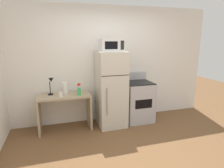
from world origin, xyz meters
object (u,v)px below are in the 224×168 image
at_px(paper_towel_roll, 65,88).
at_px(spray_bottle, 79,91).
at_px(desk_lamp, 51,83).
at_px(coffee_mug, 61,94).
at_px(microwave, 111,45).
at_px(desk, 65,105).
at_px(oven_range, 138,101).
at_px(refrigerator, 111,89).

bearing_deg(paper_towel_roll, spray_bottle, -39.29).
height_order(desk_lamp, spray_bottle, desk_lamp).
bearing_deg(coffee_mug, paper_towel_roll, 60.94).
xyz_separation_m(paper_towel_roll, microwave, (0.96, -0.17, 0.88)).
xyz_separation_m(spray_bottle, microwave, (0.70, 0.04, 0.90)).
height_order(desk, oven_range, oven_range).
distance_m(desk_lamp, spray_bottle, 0.59).
bearing_deg(microwave, paper_towel_roll, 169.88).
xyz_separation_m(microwave, oven_range, (0.66, 0.05, -1.29)).
distance_m(desk, spray_bottle, 0.46).
height_order(coffee_mug, paper_towel_roll, paper_towel_roll).
distance_m(desk_lamp, paper_towel_roll, 0.31).
height_order(desk, desk_lamp, desk_lamp).
bearing_deg(refrigerator, paper_towel_roll, 171.12).
distance_m(desk, paper_towel_roll, 0.37).
bearing_deg(desk, coffee_mug, -121.92).
distance_m(paper_towel_roll, microwave, 1.31).
bearing_deg(oven_range, desk, 178.83).
distance_m(coffee_mug, oven_range, 1.76).
height_order(paper_towel_roll, microwave, microwave).
distance_m(desk_lamp, oven_range, 1.97).
height_order(microwave, oven_range, microwave).
bearing_deg(spray_bottle, oven_range, 3.92).
height_order(desk_lamp, paper_towel_roll, desk_lamp).
height_order(paper_towel_roll, refrigerator, refrigerator).
relative_size(spray_bottle, oven_range, 0.23).
relative_size(desk_lamp, paper_towel_roll, 1.47).
distance_m(coffee_mug, paper_towel_roll, 0.24).
relative_size(spray_bottle, refrigerator, 0.15).
bearing_deg(paper_towel_roll, desk_lamp, -176.83).
xyz_separation_m(refrigerator, oven_range, (0.66, 0.03, -0.34)).
bearing_deg(spray_bottle, microwave, 3.34).
bearing_deg(desk, paper_towel_roll, 64.98).
xyz_separation_m(desk_lamp, refrigerator, (1.24, -0.13, -0.18)).
bearing_deg(refrigerator, spray_bottle, -174.93).
distance_m(coffee_mug, refrigerator, 1.07).
bearing_deg(microwave, spray_bottle, -176.66).
bearing_deg(desk_lamp, refrigerator, -6.16).
height_order(desk_lamp, oven_range, desk_lamp).
bearing_deg(oven_range, microwave, -175.48).
bearing_deg(spray_bottle, coffee_mug, 177.72).
height_order(desk, refrigerator, refrigerator).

